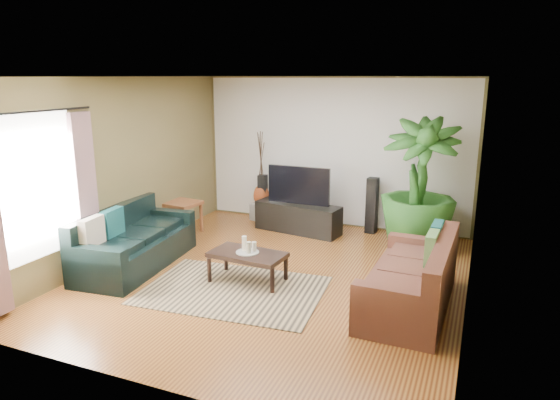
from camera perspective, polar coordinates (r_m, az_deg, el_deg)
The scene contains 27 objects.
floor at distance 7.01m, azimuth -0.63°, elevation -8.72°, with size 5.50×5.50×0.00m, color #9D6328.
ceiling at distance 6.47m, azimuth -0.70°, elevation 13.92°, with size 5.50×5.50×0.00m, color white.
wall_back at distance 9.16m, azimuth 6.12°, elevation 5.40°, with size 5.00×5.00×0.00m, color brown.
wall_front at distance 4.31m, azimuth -15.21°, elevation -4.94°, with size 5.00×5.00×0.00m, color brown.
wall_left at distance 7.91m, azimuth -17.59°, elevation 3.46°, with size 5.50×5.50×0.00m, color brown.
wall_right at distance 6.10m, azimuth 21.48°, elevation 0.14°, with size 5.50×5.50×0.00m, color brown.
backwall_panel at distance 9.15m, azimuth 6.10°, elevation 5.40°, with size 4.90×4.90×0.00m, color white.
window_pane at distance 6.77m, azimuth -26.12°, elevation 1.40°, with size 1.80×1.80×0.00m, color white.
curtain_far at distance 7.29m, azimuth -21.29°, elevation 0.68°, with size 0.08×0.35×2.20m, color gray.
curtain_rod at distance 6.62m, azimuth -26.67°, elevation 8.99°, with size 0.03×0.03×1.90m, color black.
sofa_left at distance 7.55m, azimuth -16.15°, elevation -4.17°, with size 2.07×0.89×0.85m, color black.
sofa_right at distance 6.20m, azimuth 14.61°, elevation -8.12°, with size 1.98×0.89×0.85m, color #582F25.
area_rug at distance 6.61m, azimuth -5.36°, elevation -10.22°, with size 2.28×1.62×0.01m, color tan.
coffee_table at distance 6.80m, azimuth -3.71°, elevation -7.64°, with size 1.00×0.55×0.41m, color black.
candle_tray at distance 6.72m, azimuth -3.74°, elevation -5.97°, with size 0.31×0.31×0.01m, color #989993.
candle_tall at distance 6.74m, azimuth -4.10°, elevation -4.96°, with size 0.06×0.06×0.20m, color white.
candle_mid at distance 6.65m, azimuth -3.59°, elevation -5.44°, with size 0.06×0.06×0.15m, color beige.
candle_short at distance 6.72m, azimuth -2.98°, elevation -5.32°, with size 0.06×0.06×0.13m, color beige.
tv_stand at distance 8.87m, azimuth 2.08°, elevation -2.05°, with size 1.54×0.46×0.51m, color black.
television at distance 8.75m, azimuth 2.16°, elevation 1.70°, with size 1.13×0.06×0.67m, color black.
speaker_left at distance 9.56m, azimuth -1.98°, elevation 0.28°, with size 0.16×0.18×0.88m, color black.
speaker_right at distance 8.91m, azimuth 10.47°, elevation -0.62°, with size 0.18×0.20×0.99m, color black.
potted_plant at distance 8.07m, azimuth 15.56°, elevation 1.63°, with size 1.18×1.18×2.10m, color #22541C.
plant_pot at distance 8.30m, azimuth 15.15°, elevation -4.46°, with size 0.39×0.39×0.30m, color black.
pedestal at distance 9.64m, azimuth -2.13°, elevation -1.30°, with size 0.33×0.33×0.33m, color gray.
vase at distance 9.56m, azimuth -2.15°, elevation 0.53°, with size 0.30×0.30×0.42m, color #8E3A19.
side_table at distance 8.92m, azimuth -11.04°, elevation -2.00°, with size 0.54×0.54×0.58m, color brown.
Camera 1 is at (2.54, -5.95, 2.71)m, focal length 32.00 mm.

